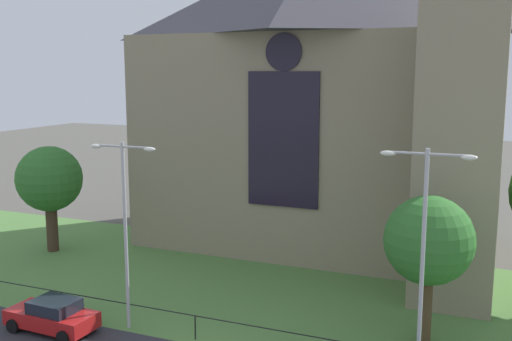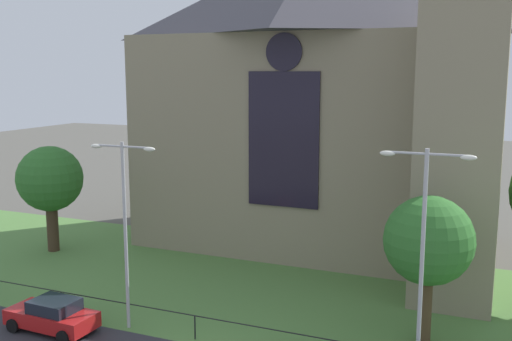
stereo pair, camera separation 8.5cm
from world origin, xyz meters
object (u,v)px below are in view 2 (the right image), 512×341
(tree_right_near, at_px, (429,241))
(streetlamp_far, at_px, (423,240))
(streetlamp_near, at_px, (125,212))
(parked_car_red, at_px, (52,315))
(church_building, at_px, (323,93))
(tree_left_far, at_px, (50,180))

(tree_right_near, relative_size, streetlamp_far, 0.72)
(streetlamp_near, bearing_deg, parked_car_red, -151.25)
(tree_right_near, bearing_deg, parked_car_red, -160.74)
(tree_right_near, xyz_separation_m, streetlamp_near, (-12.78, -3.87, 0.93))
(church_building, relative_size, streetlamp_near, 3.01)
(streetlamp_far, height_order, parked_car_red, streetlamp_far)
(streetlamp_near, distance_m, parked_car_red, 5.82)
(parked_car_red, bearing_deg, streetlamp_near, -149.34)
(church_building, relative_size, tree_right_near, 3.99)
(tree_left_far, relative_size, parked_car_red, 1.63)
(tree_left_far, bearing_deg, streetlamp_near, -35.24)
(church_building, bearing_deg, streetlamp_near, -104.21)
(tree_left_far, distance_m, parked_car_red, 13.65)
(tree_left_far, bearing_deg, parked_car_red, -48.79)
(tree_right_near, bearing_deg, church_building, 124.00)
(streetlamp_far, distance_m, parked_car_red, 16.81)
(church_building, xyz_separation_m, streetlamp_far, (8.81, -16.59, -4.61))
(church_building, xyz_separation_m, tree_right_near, (8.58, -12.72, -5.74))
(streetlamp_near, bearing_deg, streetlamp_far, 0.00)
(tree_left_far, bearing_deg, streetlamp_far, -18.40)
(parked_car_red, bearing_deg, tree_right_near, -158.83)
(church_building, distance_m, parked_car_red, 21.78)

